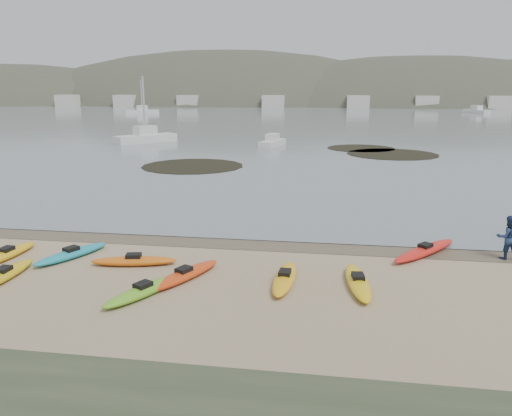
# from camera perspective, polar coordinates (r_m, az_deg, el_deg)

# --- Properties ---
(ground) EXTENTS (600.00, 600.00, 0.00)m
(ground) POSITION_cam_1_polar(r_m,az_deg,el_deg) (22.23, 0.00, -3.76)
(ground) COLOR tan
(ground) RESTS_ON ground
(wet_sand) EXTENTS (60.00, 60.00, 0.00)m
(wet_sand) POSITION_cam_1_polar(r_m,az_deg,el_deg) (21.94, -0.12, -3.98)
(wet_sand) COLOR brown
(wet_sand) RESTS_ON ground
(water) EXTENTS (1200.00, 1200.00, 0.00)m
(water) POSITION_cam_1_polar(r_m,az_deg,el_deg) (321.05, 8.29, 12.34)
(water) COLOR slate
(water) RESTS_ON ground
(kayaks) EXTENTS (23.18, 9.20, 0.34)m
(kayaks) POSITION_cam_1_polar(r_m,az_deg,el_deg) (18.54, -4.01, -6.85)
(kayaks) COLOR teal
(kayaks) RESTS_ON ground
(person_east) EXTENTS (0.92, 0.75, 1.77)m
(person_east) POSITION_cam_1_polar(r_m,az_deg,el_deg) (22.06, 26.81, -3.01)
(person_east) COLOR navy
(person_east) RESTS_ON ground
(kelp_mats) EXTENTS (26.78, 23.19, 0.04)m
(kelp_mats) POSITION_cam_1_polar(r_m,az_deg,el_deg) (49.66, 7.47, 5.88)
(kelp_mats) COLOR black
(kelp_mats) RESTS_ON water
(moored_boats) EXTENTS (90.95, 87.06, 1.22)m
(moored_boats) POSITION_cam_1_polar(r_m,az_deg,el_deg) (99.43, 9.39, 9.97)
(moored_boats) COLOR silver
(moored_boats) RESTS_ON ground
(far_hills) EXTENTS (550.00, 135.00, 80.00)m
(far_hills) POSITION_cam_1_polar(r_m,az_deg,el_deg) (219.12, 18.27, 7.07)
(far_hills) COLOR #384235
(far_hills) RESTS_ON ground
(far_town) EXTENTS (199.00, 5.00, 4.00)m
(far_town) POSITION_cam_1_polar(r_m,az_deg,el_deg) (166.05, 9.84, 11.86)
(far_town) COLOR beige
(far_town) RESTS_ON ground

